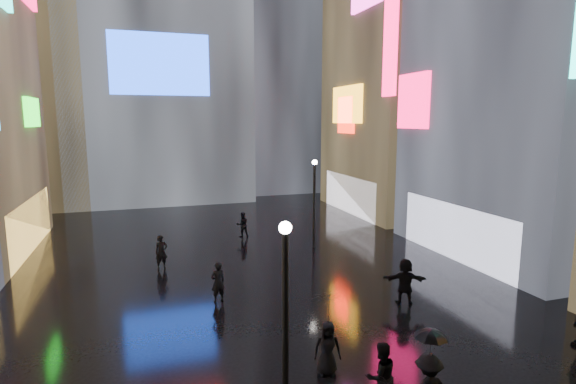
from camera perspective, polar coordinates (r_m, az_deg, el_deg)
name	(u,v)px	position (r m, az deg, el deg)	size (l,w,h in m)	color
ground	(242,262)	(24.23, -5.92, -8.85)	(140.00, 140.00, 0.00)	black
building_right_far	(408,38)	(39.13, 15.05, 18.42)	(10.28, 12.00, 28.00)	black
tower_flank_right	(270,30)	(51.36, -2.29, 19.83)	(12.00, 12.00, 34.00)	black
tower_flank_left	(23,54)	(45.85, -30.62, 14.84)	(10.00, 10.00, 26.00)	black
lamp_near	(285,315)	(10.88, -0.34, -15.41)	(0.30, 0.30, 5.20)	black
lamp_far	(314,198)	(26.22, 3.36, -0.80)	(0.30, 0.30, 5.20)	black
pedestrian_1	(381,376)	(12.79, 11.69, -21.89)	(0.88, 0.69, 1.82)	black
pedestrian_4	(327,348)	(14.05, 5.03, -19.15)	(0.80, 0.52, 1.63)	black
pedestrian_5	(405,282)	(19.22, 14.64, -10.94)	(1.78, 0.57, 1.92)	black
pedestrian_6	(161,252)	(23.72, -15.78, -7.37)	(0.63, 0.41, 1.73)	black
pedestrian_7	(243,225)	(29.11, -5.80, -4.14)	(0.78, 0.61, 1.60)	black
umbrella_1	(431,342)	(11.89, 17.65, -17.70)	(0.78, 0.78, 0.69)	black
umbrella_2	(328,308)	(13.50, 5.10, -14.44)	(0.96, 0.98, 0.88)	black
pedestrian_8	(218,282)	(19.11, -8.89, -11.24)	(0.62, 0.41, 1.69)	black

